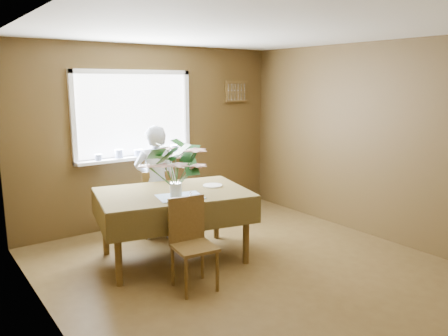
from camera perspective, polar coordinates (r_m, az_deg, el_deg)
floor at (r=4.80m, az=3.98°, el=-13.44°), size 4.50×4.50×0.00m
ceiling at (r=4.40m, az=4.44°, el=17.69°), size 4.50×4.50×0.00m
wall_back at (r=6.30m, az=-9.18°, el=4.22°), size 4.00×0.00×4.00m
wall_left at (r=3.51m, az=-21.61°, el=-1.95°), size 0.00×4.50×4.50m
wall_right at (r=5.91m, az=19.19°, el=3.29°), size 0.00×4.50×4.50m
window_assembly at (r=6.11m, az=-11.43°, el=4.91°), size 1.72×0.20×1.22m
spoon_rack at (r=7.00m, az=1.58°, el=9.97°), size 0.44×0.05×0.33m
dining_table at (r=4.94m, az=-6.65°, el=-4.15°), size 1.85×1.46×0.80m
chair_far at (r=5.77m, az=-8.82°, el=-4.15°), size 0.47×0.47×0.89m
chair_near at (r=4.35m, az=-4.34°, el=-9.15°), size 0.43×0.43×0.89m
seated_woman at (r=5.64m, az=-8.86°, el=-1.88°), size 0.64×0.56×1.47m
flower_bouquet at (r=4.58m, az=-6.38°, el=0.49°), size 0.64×0.64×0.55m
side_plate at (r=5.13m, az=-1.51°, el=-2.30°), size 0.26×0.26×0.01m
table_knife at (r=4.79m, az=-4.39°, el=-3.27°), size 0.14×0.20×0.00m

